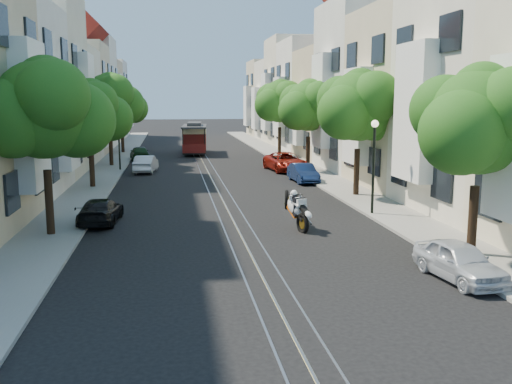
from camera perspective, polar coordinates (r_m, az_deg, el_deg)
name	(u,v)px	position (r m, az deg, el deg)	size (l,w,h in m)	color
ground	(202,161)	(48.47, -5.38, 3.11)	(200.00, 200.00, 0.00)	black
sidewalk_east	(286,159)	(49.38, 3.06, 3.32)	(2.50, 80.00, 0.12)	gray
sidewalk_west	(115,162)	(48.62, -13.95, 2.97)	(2.50, 80.00, 0.12)	gray
rail_left	(196,161)	(48.44, -6.03, 3.11)	(0.06, 80.00, 0.02)	gray
rail_slot	(202,161)	(48.47, -5.38, 3.12)	(0.06, 80.00, 0.02)	gray
rail_right	(209,161)	(48.50, -4.73, 3.14)	(0.06, 80.00, 0.02)	gray
lane_line	(202,161)	(48.47, -5.38, 3.12)	(0.08, 80.00, 0.01)	tan
townhouses_east	(340,99)	(50.16, 8.38, 9.20)	(7.75, 72.00, 12.00)	beige
townhouses_west	(53,100)	(48.93, -19.65, 8.64)	(7.75, 72.00, 11.76)	silver
tree_e_a	(481,124)	(19.74, 21.57, 6.31)	(4.72, 3.87, 6.27)	black
tree_e_b	(360,108)	(30.72, 10.32, 8.28)	(4.93, 4.08, 6.68)	black
tree_e_c	(310,107)	(41.29, 5.38, 8.44)	(4.84, 3.99, 6.52)	black
tree_e_d	(280,102)	(52.03, 2.46, 8.94)	(5.01, 4.16, 6.85)	black
tree_w_a	(45,112)	(22.57, -20.31, 7.54)	(4.93, 4.08, 6.68)	black
tree_w_b	(90,113)	(34.41, -16.23, 7.60)	(4.72, 3.87, 6.27)	black
tree_w_c	(110,100)	(45.33, -14.42, 8.86)	(5.13, 4.28, 7.09)	black
tree_w_d	(122,105)	(56.28, -13.26, 8.46)	(4.84, 3.99, 6.52)	black
lamp_east	(374,153)	(25.81, 11.71, 3.87)	(0.32, 0.32, 4.16)	black
lamp_west	(119,132)	(42.35, -13.57, 5.86)	(0.32, 0.32, 4.16)	black
sportbike_rider	(296,207)	(22.91, 4.02, -1.56)	(0.80, 2.21, 1.58)	black
cable_car	(195,137)	(54.72, -6.15, 5.51)	(2.69, 7.24, 2.73)	black
parked_car_e_near	(459,261)	(17.62, 19.66, -6.51)	(1.35, 3.35, 1.14)	silver
parked_car_e_mid	(303,173)	(35.98, 4.74, 1.91)	(1.24, 3.56, 1.17)	#0D1C41
parked_car_e_far	(285,162)	(41.46, 2.96, 3.03)	(2.25, 4.87, 1.35)	maroon
parked_car_w_near	(100,211)	(24.91, -15.29, -1.84)	(1.49, 3.67, 1.07)	black
parked_car_w_mid	(146,164)	(41.43, -10.95, 2.78)	(1.29, 3.71, 1.22)	silver
parked_car_w_far	(140,153)	(49.64, -11.57, 3.83)	(1.46, 3.64, 1.24)	black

